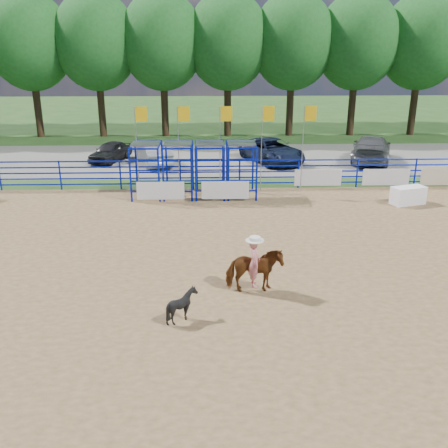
{
  "coord_description": "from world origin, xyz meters",
  "views": [
    {
      "loc": [
        -1.56,
        -14.55,
        6.86
      ],
      "look_at": [
        -1.07,
        1.0,
        1.3
      ],
      "focal_mm": 40.0,
      "sensor_mm": 36.0,
      "label": 1
    }
  ],
  "objects_px": {
    "car_b": "(154,153)",
    "car_c": "(272,150)",
    "car_d": "(371,149)",
    "car_a": "(110,152)",
    "horse_and_rider": "(254,265)",
    "calf": "(182,305)",
    "announcer_table": "(408,195)"
  },
  "relations": [
    {
      "from": "calf",
      "to": "car_a",
      "type": "height_order",
      "value": "car_a"
    },
    {
      "from": "car_b",
      "to": "car_d",
      "type": "xyz_separation_m",
      "value": [
        13.52,
        0.44,
        0.09
      ]
    },
    {
      "from": "car_a",
      "to": "car_c",
      "type": "bearing_deg",
      "value": 17.22
    },
    {
      "from": "calf",
      "to": "car_a",
      "type": "bearing_deg",
      "value": 18.18
    },
    {
      "from": "horse_and_rider",
      "to": "car_b",
      "type": "distance_m",
      "value": 17.61
    },
    {
      "from": "announcer_table",
      "to": "horse_and_rider",
      "type": "bearing_deg",
      "value": -132.78
    },
    {
      "from": "car_b",
      "to": "car_d",
      "type": "distance_m",
      "value": 13.53
    },
    {
      "from": "car_b",
      "to": "horse_and_rider",
      "type": "bearing_deg",
      "value": 88.01
    },
    {
      "from": "announcer_table",
      "to": "calf",
      "type": "distance_m",
      "value": 14.04
    },
    {
      "from": "car_b",
      "to": "car_c",
      "type": "distance_m",
      "value": 7.29
    },
    {
      "from": "car_b",
      "to": "car_c",
      "type": "height_order",
      "value": "car_c"
    },
    {
      "from": "announcer_table",
      "to": "car_d",
      "type": "xyz_separation_m",
      "value": [
        1.08,
        8.98,
        0.38
      ]
    },
    {
      "from": "horse_and_rider",
      "to": "car_b",
      "type": "relative_size",
      "value": 0.57
    },
    {
      "from": "car_a",
      "to": "car_d",
      "type": "distance_m",
      "value": 16.36
    },
    {
      "from": "car_b",
      "to": "announcer_table",
      "type": "bearing_deg",
      "value": 128.33
    },
    {
      "from": "horse_and_rider",
      "to": "car_b",
      "type": "bearing_deg",
      "value": 105.23
    },
    {
      "from": "announcer_table",
      "to": "calf",
      "type": "bearing_deg",
      "value": -134.51
    },
    {
      "from": "horse_and_rider",
      "to": "car_c",
      "type": "relative_size",
      "value": 0.47
    },
    {
      "from": "car_b",
      "to": "car_c",
      "type": "xyz_separation_m",
      "value": [
        7.27,
        0.51,
        0.01
      ]
    },
    {
      "from": "car_b",
      "to": "car_c",
      "type": "relative_size",
      "value": 0.83
    },
    {
      "from": "calf",
      "to": "car_d",
      "type": "xyz_separation_m",
      "value": [
        10.92,
        19.0,
        0.35
      ]
    },
    {
      "from": "calf",
      "to": "car_a",
      "type": "relative_size",
      "value": 0.25
    },
    {
      "from": "car_c",
      "to": "car_d",
      "type": "relative_size",
      "value": 0.94
    },
    {
      "from": "car_a",
      "to": "calf",
      "type": "bearing_deg",
      "value": -54.37
    },
    {
      "from": "car_b",
      "to": "car_d",
      "type": "height_order",
      "value": "car_d"
    },
    {
      "from": "car_a",
      "to": "car_d",
      "type": "height_order",
      "value": "car_d"
    },
    {
      "from": "horse_and_rider",
      "to": "car_a",
      "type": "bearing_deg",
      "value": 112.47
    },
    {
      "from": "car_a",
      "to": "horse_and_rider",
      "type": "bearing_deg",
      "value": -47.39
    },
    {
      "from": "announcer_table",
      "to": "calf",
      "type": "xyz_separation_m",
      "value": [
        -9.84,
        -10.02,
        0.04
      ]
    },
    {
      "from": "car_a",
      "to": "car_d",
      "type": "xyz_separation_m",
      "value": [
        16.35,
        -0.58,
        0.19
      ]
    },
    {
      "from": "announcer_table",
      "to": "car_c",
      "type": "bearing_deg",
      "value": 119.76
    },
    {
      "from": "car_b",
      "to": "car_d",
      "type": "relative_size",
      "value": 0.79
    }
  ]
}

